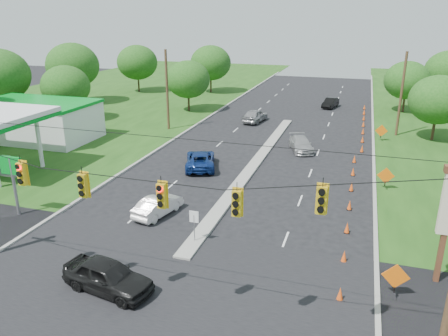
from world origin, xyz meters
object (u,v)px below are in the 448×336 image
(white_sedan, at_px, (158,206))
(black_sedan, at_px, (108,276))
(gas_station, at_px, (27,119))
(blue_pickup, at_px, (200,160))

(white_sedan, bearing_deg, black_sedan, 112.08)
(gas_station, distance_m, black_sedan, 29.17)
(black_sedan, bearing_deg, blue_pickup, 16.43)
(gas_station, height_order, blue_pickup, gas_station)
(gas_station, bearing_deg, blue_pickup, -4.90)
(gas_station, distance_m, white_sedan, 23.06)
(blue_pickup, bearing_deg, gas_station, -24.09)
(gas_station, bearing_deg, black_sedan, -42.83)
(black_sedan, distance_m, blue_pickup, 18.25)
(gas_station, height_order, black_sedan, gas_station)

